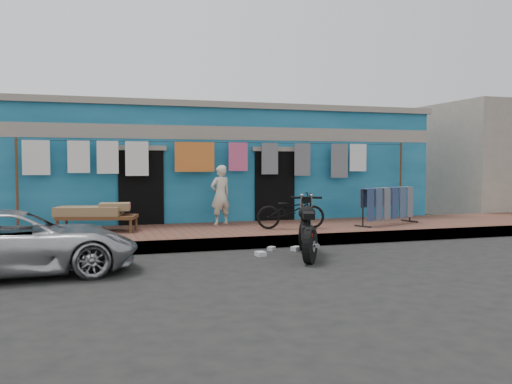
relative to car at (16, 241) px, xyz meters
name	(u,v)px	position (x,y,z in m)	size (l,w,h in m)	color
ground	(289,261)	(4.56, -0.08, -0.54)	(80.00, 80.00, 0.00)	black
sidewalk	(243,234)	(4.56, 2.92, -0.41)	(28.00, 3.00, 0.25)	brown
curb	(262,242)	(4.56, 1.47, -0.41)	(28.00, 0.10, 0.25)	gray
building	(207,166)	(4.56, 6.90, 1.15)	(12.20, 5.20, 3.36)	#165B81
neighbor_right	(503,160)	(15.56, 6.92, 1.36)	(6.00, 5.00, 3.80)	#9E9384
clothesline	(212,161)	(4.09, 4.17, 1.28)	(10.06, 0.06, 2.10)	brown
car	(16,241)	(0.00, 0.00, 0.00)	(1.73, 3.81, 1.07)	#B9B8BD
seated_person	(220,195)	(4.23, 3.80, 0.45)	(0.53, 0.35, 1.47)	beige
bicycle	(291,207)	(5.59, 2.50, 0.22)	(0.56, 1.58, 1.02)	black
motorcycle	(308,228)	(5.03, 0.17, 0.02)	(1.15, 1.83, 1.11)	black
charpoy	(98,218)	(1.30, 3.35, 0.01)	(1.95, 1.29, 0.60)	brown
jeans_rack	(387,205)	(8.22, 2.64, 0.19)	(1.98, 1.10, 0.95)	black
litter_a	(296,249)	(5.11, 0.94, -0.49)	(0.19, 0.15, 0.08)	silver
litter_b	(271,249)	(4.64, 1.12, -0.50)	(0.15, 0.12, 0.08)	silver
litter_c	(261,254)	(4.22, 0.54, -0.49)	(0.21, 0.17, 0.08)	silver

